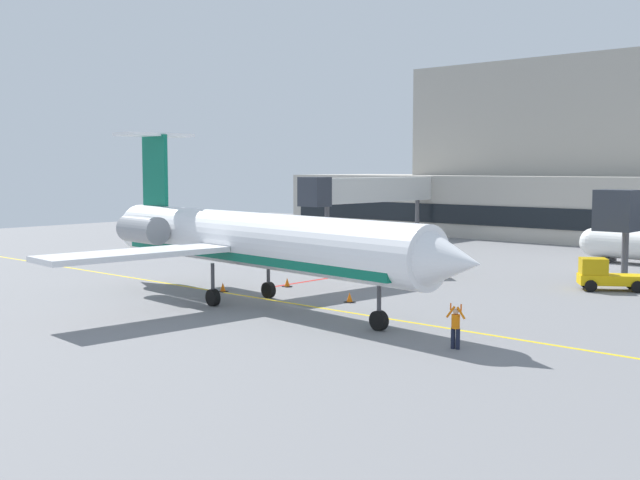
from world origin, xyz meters
TOP-DOWN VIEW (x-y plane):
  - ground at (-0.00, 0.00)m, footprint 120.00×120.00m
  - terminal_building at (-2.54, 48.99)m, footprint 67.91×16.48m
  - jet_bridge_west at (-16.15, 29.95)m, footprint 2.40×18.64m
  - regional_jet at (0.49, -1.26)m, footprint 29.58×22.10m
  - baggage_tug at (0.91, 14.20)m, footprint 3.78×3.74m
  - pushback_tractor at (12.98, 15.96)m, footprint 3.95×3.32m
  - fuel_tank at (9.32, 29.97)m, footprint 7.92×2.29m
  - marshaller at (14.47, -2.98)m, footprint 0.83×0.34m
  - safety_cone_alpha at (-3.52, 0.41)m, footprint 0.47×0.47m
  - safety_cone_bravo at (-2.06, 4.32)m, footprint 0.47×0.47m
  - safety_cone_charlie at (4.34, 2.58)m, footprint 0.47×0.47m

SIDE VIEW (x-z plane):
  - ground at x=0.00m, z-range -0.10..0.00m
  - safety_cone_alpha at x=-3.52m, z-range -0.03..0.52m
  - safety_cone_bravo at x=-2.06m, z-range -0.03..0.52m
  - safety_cone_charlie at x=4.34m, z-range -0.03..0.52m
  - pushback_tractor at x=12.98m, z-range -0.08..1.83m
  - baggage_tug at x=0.91m, z-range -0.09..1.91m
  - marshaller at x=14.47m, z-range 0.00..1.85m
  - fuel_tank at x=9.32m, z-range 0.15..2.76m
  - regional_jet at x=0.49m, z-range -1.24..8.15m
  - jet_bridge_west at x=-16.15m, z-range 1.83..8.28m
  - terminal_building at x=-2.54m, z-range -2.21..16.42m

